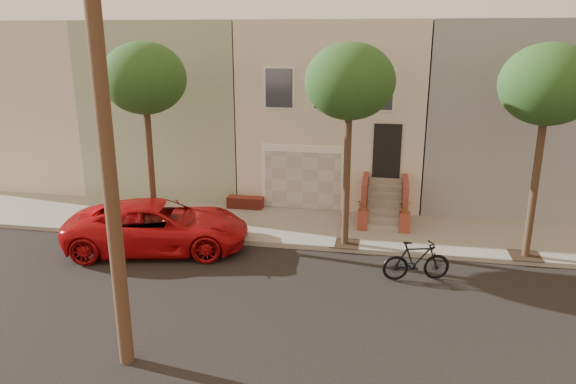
# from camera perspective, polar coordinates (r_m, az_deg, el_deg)

# --- Properties ---
(ground) EXTENTS (90.00, 90.00, 0.00)m
(ground) POSITION_cam_1_polar(r_m,az_deg,el_deg) (14.10, 0.55, -11.62)
(ground) COLOR black
(ground) RESTS_ON ground
(sidewalk) EXTENTS (40.00, 3.70, 0.15)m
(sidewalk) POSITION_cam_1_polar(r_m,az_deg,el_deg) (18.91, 3.37, -3.88)
(sidewalk) COLOR #9C9B8E
(sidewalk) RESTS_ON ground
(house_row) EXTENTS (33.10, 11.70, 7.00)m
(house_row) POSITION_cam_1_polar(r_m,az_deg,el_deg) (23.73, 5.33, 9.14)
(house_row) COLOR beige
(house_row) RESTS_ON sidewalk
(tree_left) EXTENTS (2.70, 2.57, 6.30)m
(tree_left) POSITION_cam_1_polar(r_m,az_deg,el_deg) (17.92, -15.06, 11.49)
(tree_left) COLOR #2D2116
(tree_left) RESTS_ON sidewalk
(tree_mid) EXTENTS (2.70, 2.57, 6.30)m
(tree_mid) POSITION_cam_1_polar(r_m,az_deg,el_deg) (16.25, 6.59, 11.48)
(tree_mid) COLOR #2D2116
(tree_mid) RESTS_ON sidewalk
(tree_right) EXTENTS (2.70, 2.57, 6.30)m
(tree_right) POSITION_cam_1_polar(r_m,az_deg,el_deg) (16.79, 25.97, 10.12)
(tree_right) COLOR #2D2116
(tree_right) RESTS_ON sidewalk
(pickup_truck) EXTENTS (6.10, 3.79, 1.57)m
(pickup_truck) POSITION_cam_1_polar(r_m,az_deg,el_deg) (17.52, -13.62, -3.53)
(pickup_truck) COLOR #B80E13
(pickup_truck) RESTS_ON ground
(motorcycle) EXTENTS (1.98, 1.00, 1.15)m
(motorcycle) POSITION_cam_1_polar(r_m,az_deg,el_deg) (15.45, 13.51, -7.13)
(motorcycle) COLOR black
(motorcycle) RESTS_ON ground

